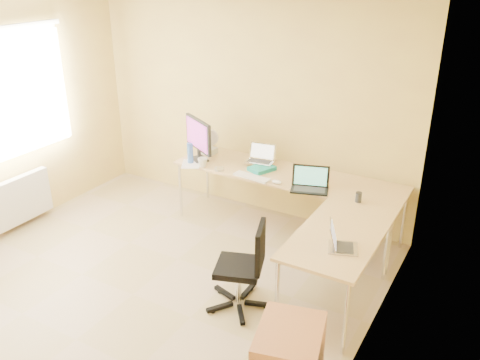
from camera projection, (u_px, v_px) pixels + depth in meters
The scene contains 23 objects.
floor at pixel (133, 295), 4.83m from camera, with size 4.50×4.50×0.00m, color tan.
ceiling at pixel (103, 9), 3.78m from camera, with size 4.50×4.50×0.00m, color white.
wall_back at pixel (248, 107), 6.09m from camera, with size 4.50×4.50×0.00m, color #E0C965.
wall_right at pixel (360, 230), 3.34m from camera, with size 4.50×4.50×0.00m, color #E0C965.
desk_main at pixel (286, 203), 5.81m from camera, with size 2.65×0.70×0.73m, color tan.
desk_return at pixel (336, 269), 4.58m from camera, with size 0.70×1.30×0.73m, color tan.
monitor at pixel (199, 139), 5.96m from camera, with size 0.60×0.19×0.51m, color black.
book_stack at pixel (262, 169), 5.75m from camera, with size 0.20×0.28×0.05m, color teal.
laptop_center at pixel (260, 154), 5.83m from camera, with size 0.32×0.24×0.20m, color silver.
laptop_black at pixel (310, 180), 5.22m from camera, with size 0.38×0.28×0.24m, color black.
keyboard at pixel (252, 177), 5.56m from camera, with size 0.43×0.12×0.02m, color silver.
mouse at pixel (277, 182), 5.41m from camera, with size 0.11×0.07×0.04m, color white.
mug at pixel (203, 162), 5.84m from camera, with size 0.11×0.11×0.11m, color silver.
cd_stack at pixel (219, 169), 5.75m from camera, with size 0.11×0.11×0.03m, color silver.
water_bottle at pixel (190, 153), 5.92m from camera, with size 0.07×0.07×0.25m, color #3965B2.
papers at pixel (191, 164), 5.93m from camera, with size 0.21×0.30×0.01m, color silver.
white_box at pixel (208, 150), 6.25m from camera, with size 0.20×0.15×0.07m, color silver.
desk_fan at pixel (212, 141), 6.29m from camera, with size 0.21×0.21×0.26m, color silver.
black_cup at pixel (359, 197), 4.99m from camera, with size 0.06×0.06×0.10m, color #2A2A2A.
laptop_return at pixel (344, 239), 4.17m from camera, with size 0.22×0.28×0.19m, color #ACA7BF.
office_chair at pixel (238, 259), 4.48m from camera, with size 0.51×0.51×0.85m, color black.
radiator at pixel (20, 199), 5.93m from camera, with size 0.09×0.80×0.55m, color white.
window at pixel (0, 99), 5.46m from camera, with size 0.10×1.80×1.40m, color white.
Camera 1 is at (2.87, -2.93, 2.95)m, focal length 37.79 mm.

